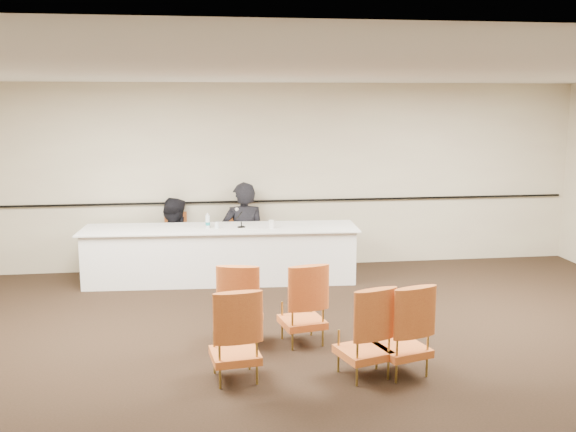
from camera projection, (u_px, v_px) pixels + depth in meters
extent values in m
plane|color=black|center=(325.00, 359.00, 6.83)|extent=(10.00, 10.00, 0.00)
plane|color=silver|center=(328.00, 71.00, 6.29)|extent=(10.00, 10.00, 0.00)
cube|color=#C2B298|center=(279.00, 176.00, 10.46)|extent=(10.00, 0.04, 3.00)
cube|color=black|center=(279.00, 201.00, 10.49)|extent=(9.80, 0.04, 0.03)
imported|color=black|center=(244.00, 241.00, 10.34)|extent=(0.71, 0.47, 1.93)
imported|color=black|center=(174.00, 250.00, 10.28)|extent=(1.00, 0.89, 1.71)
cube|color=white|center=(249.00, 228.00, 9.62)|extent=(0.34, 0.28, 0.00)
cylinder|color=white|center=(217.00, 225.00, 9.59)|extent=(0.08, 0.08, 0.10)
cylinder|color=white|center=(271.00, 224.00, 9.58)|extent=(0.11, 0.11, 0.13)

